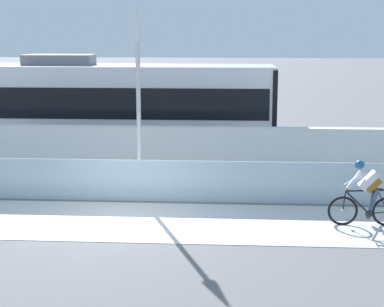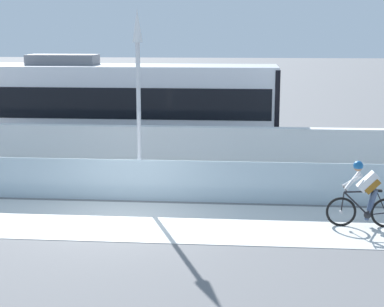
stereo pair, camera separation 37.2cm
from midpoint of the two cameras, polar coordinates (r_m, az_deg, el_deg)
name	(u,v)px [view 1 (the left image)]	position (r m, az deg, el deg)	size (l,w,h in m)	color
ground_plane	(122,221)	(15.28, -7.20, -6.25)	(200.00, 200.00, 0.00)	slate
bike_path_deck	(122,221)	(15.28, -7.20, -6.22)	(32.00, 3.20, 0.01)	silver
glass_parapet	(134,180)	(16.88, -6.06, -2.51)	(32.00, 0.05, 1.15)	silver
concrete_barrier_wall	(143,156)	(18.54, -5.15, -0.21)	(32.00, 0.36, 1.81)	silver
tram_rail_near	(154,167)	(21.13, -4.07, -1.27)	(32.00, 0.08, 0.01)	#595654
tram_rail_far	(159,159)	(22.52, -3.58, -0.49)	(32.00, 0.08, 0.01)	#595654
tram	(116,110)	(21.74, -7.59, 4.06)	(11.06, 2.54, 3.81)	silver
cyclist_on_bike	(366,194)	(15.10, 15.25, -3.68)	(1.77, 0.58, 1.61)	black
lamp_post_antenna	(138,80)	(16.72, -5.68, 6.81)	(0.28, 0.28, 5.20)	gray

